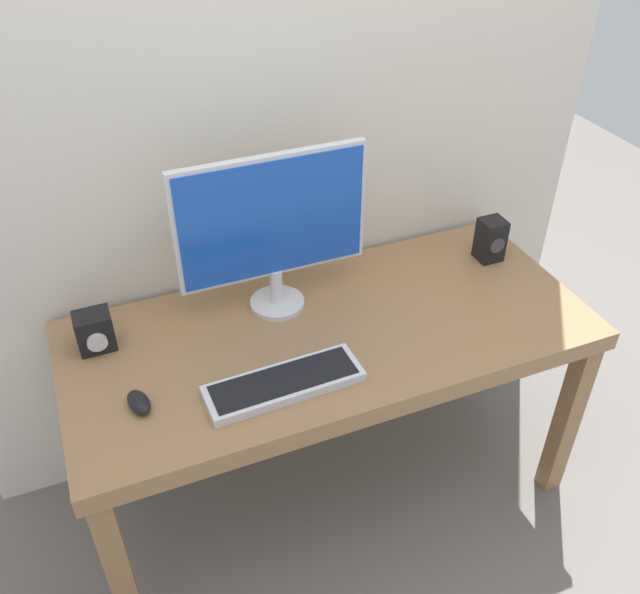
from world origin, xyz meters
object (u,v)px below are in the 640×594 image
at_px(mouse, 139,402).
at_px(audio_controller, 95,331).
at_px(monitor, 273,225).
at_px(speaker_right, 491,240).
at_px(keyboard_primary, 284,383).
at_px(desk, 330,348).

xyz_separation_m(mouse, audio_controller, (-0.06, 0.27, 0.04)).
height_order(monitor, audio_controller, monitor).
xyz_separation_m(mouse, speaker_right, (1.19, 0.24, 0.05)).
bearing_deg(speaker_right, audio_controller, 178.50).
xyz_separation_m(monitor, audio_controller, (-0.52, -0.00, -0.22)).
height_order(keyboard_primary, audio_controller, audio_controller).
distance_m(desk, speaker_right, 0.65).
relative_size(mouse, speaker_right, 0.65).
bearing_deg(speaker_right, mouse, -168.53).
bearing_deg(keyboard_primary, mouse, 168.82).
xyz_separation_m(desk, speaker_right, (0.62, 0.14, 0.15)).
relative_size(monitor, mouse, 5.92).
relative_size(desk, mouse, 16.22).
distance_m(keyboard_primary, mouse, 0.37).
bearing_deg(mouse, desk, -1.69).
bearing_deg(monitor, speaker_right, -2.60).
relative_size(monitor, audio_controller, 4.92).
bearing_deg(keyboard_primary, desk, 40.84).
xyz_separation_m(speaker_right, audio_controller, (-1.25, 0.03, -0.02)).
distance_m(monitor, keyboard_primary, 0.44).
bearing_deg(desk, audio_controller, 165.05).
bearing_deg(monitor, keyboard_primary, -106.14).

